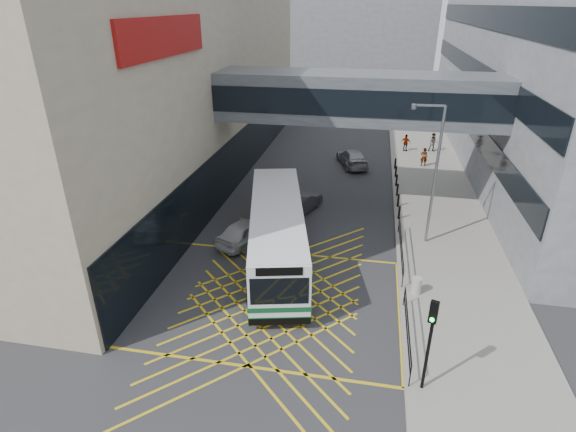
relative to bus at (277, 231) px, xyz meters
The scene contains 18 objects.
ground 4.13m from the bus, 81.54° to the right, with size 120.00×120.00×0.00m, color #333335.
building_whsmith 22.23m from the bus, 144.76° to the left, with size 24.17×42.00×16.00m.
building_far 56.80m from the bus, 91.48° to the left, with size 28.00×16.00×18.00m, color slate.
skybridge 10.70m from the bus, 66.90° to the left, with size 20.00×4.10×3.00m.
pavement 14.91m from the bus, 49.85° to the left, with size 6.00×54.00×0.16m, color gray.
box_junction 4.13m from the bus, 81.54° to the right, with size 12.00×9.00×0.01m.
bus is the anchor object (origin of this frame).
car_white 2.97m from the bus, 141.25° to the left, with size 1.93×4.71×1.50m, color silver.
car_dark 6.60m from the bus, 87.55° to the left, with size 1.65×4.21×1.32m, color #222227.
car_silver 17.30m from the bus, 79.53° to the left, with size 2.04×4.83×1.50m, color gray.
traffic_light 10.95m from the bus, 49.19° to the right, with size 0.32×0.48×3.98m.
street_lamp 9.27m from the bus, 23.17° to the left, with size 1.82×0.31×8.02m.
litter_bin 7.71m from the bus, 15.79° to the right, with size 0.49×0.49×0.85m, color #ADA89E.
kerb_railings 7.02m from the bus, 15.86° to the right, with size 0.05×12.54×1.00m.
bollards 13.25m from the bus, 59.01° to the left, with size 0.14×10.14×0.90m.
pedestrian_a 19.75m from the bus, 62.22° to the left, with size 0.64×0.46×1.62m, color gray.
pedestrian_b 24.34m from the bus, 64.66° to the left, with size 0.86×0.50×1.75m, color gray.
pedestrian_c 23.06m from the bus, 70.00° to the left, with size 0.94×0.45×1.60m, color gray.
Camera 1 is at (4.05, -17.37, 12.95)m, focal length 28.00 mm.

